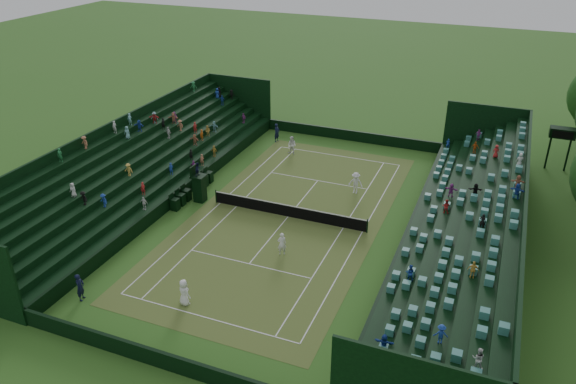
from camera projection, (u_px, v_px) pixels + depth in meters
name	position (u px, v px, depth m)	size (l,w,h in m)	color
ground	(288.00, 217.00, 40.05)	(160.00, 160.00, 0.00)	#326620
court_surface	(288.00, 217.00, 40.05)	(12.97, 26.77, 0.01)	#366822
perimeter_wall_north	(351.00, 136.00, 52.94)	(17.17, 0.20, 1.00)	black
perimeter_wall_south	(163.00, 360.00, 26.71)	(17.17, 0.20, 1.00)	black
perimeter_wall_east	(407.00, 234.00, 36.97)	(0.20, 31.77, 1.00)	black
perimeter_wall_west	(185.00, 191.00, 42.67)	(0.20, 31.77, 1.00)	black
north_grandstand	(475.00, 233.00, 35.10)	(6.60, 32.00, 4.90)	black
south_grandstand	(137.00, 169.00, 43.60)	(6.60, 32.00, 4.90)	black
tennis_net	(288.00, 210.00, 39.81)	(11.67, 0.10, 1.06)	black
scoreboard_tower	(562.00, 135.00, 45.88)	(2.00, 1.00, 3.70)	black
umpire_chair	(199.00, 185.00, 41.65)	(1.00, 1.00, 3.15)	black
courtside_chairs	(193.00, 190.00, 42.86)	(0.58, 5.55, 1.27)	black
player_near_west	(184.00, 292.00, 30.88)	(0.79, 0.51, 1.61)	white
player_near_east	(282.00, 244.00, 35.39)	(0.57, 0.38, 1.58)	white
player_far_west	(292.00, 145.00, 49.90)	(0.80, 0.63, 1.65)	white
player_far_east	(356.00, 183.00, 43.02)	(1.12, 0.65, 1.73)	white
line_judge_north	(277.00, 133.00, 52.53)	(0.64, 0.42, 1.77)	black
line_judge_south	(80.00, 287.00, 31.27)	(0.61, 0.40, 1.67)	black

